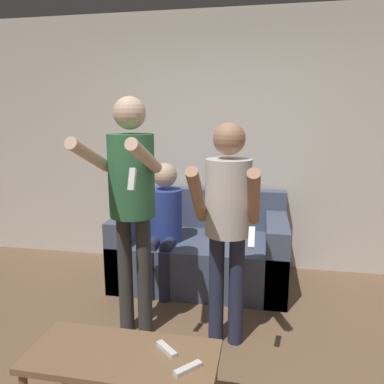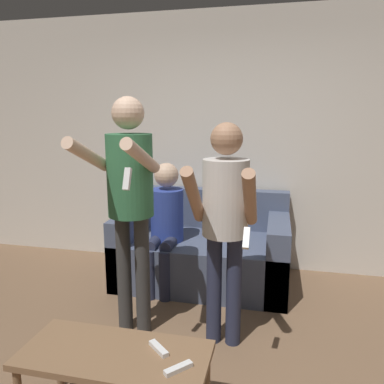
% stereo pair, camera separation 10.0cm
% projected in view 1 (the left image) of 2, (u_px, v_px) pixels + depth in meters
% --- Properties ---
extents(wall_back, '(6.40, 0.06, 2.70)m').
position_uv_depth(wall_back, '(228.00, 143.00, 4.00)').
color(wall_back, silver).
rests_on(wall_back, ground_plane).
extents(couch, '(1.65, 0.95, 0.88)m').
position_uv_depth(couch, '(202.00, 251.00, 3.76)').
color(couch, '#4C5670').
rests_on(couch, ground_plane).
extents(person_standing_left, '(0.45, 0.70, 1.77)m').
position_uv_depth(person_standing_left, '(131.00, 190.00, 2.67)').
color(person_standing_left, '#383838').
rests_on(person_standing_left, ground_plane).
extents(person_standing_right, '(0.44, 0.61, 1.60)m').
position_uv_depth(person_standing_right, '(228.00, 212.00, 2.57)').
color(person_standing_right, '#282D47').
rests_on(person_standing_right, ground_plane).
extents(person_seated, '(0.31, 0.53, 1.21)m').
position_uv_depth(person_seated, '(164.00, 220.00, 3.52)').
color(person_seated, '#282D47').
rests_on(person_seated, ground_plane).
extents(coffee_table, '(1.00, 0.44, 0.43)m').
position_uv_depth(coffee_table, '(123.00, 361.00, 1.96)').
color(coffee_table, '#846042').
rests_on(coffee_table, ground_plane).
extents(remote_near, '(0.13, 0.13, 0.02)m').
position_uv_depth(remote_near, '(188.00, 369.00, 1.81)').
color(remote_near, white).
rests_on(remote_near, coffee_table).
extents(remote_far, '(0.14, 0.13, 0.02)m').
position_uv_depth(remote_far, '(167.00, 349.00, 1.96)').
color(remote_far, white).
rests_on(remote_far, coffee_table).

